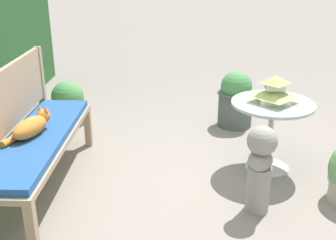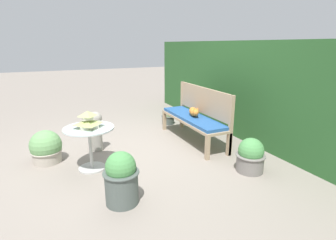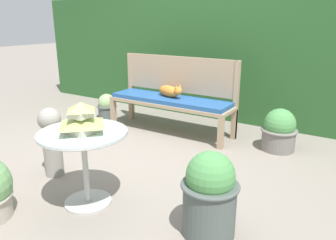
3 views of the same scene
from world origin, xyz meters
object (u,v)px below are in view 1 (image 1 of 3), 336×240
patio_table (272,117)px  garden_bust (260,165)px  potted_plant_hedge_corner (236,99)px  potted_plant_bench_left (68,104)px  cat (31,126)px  pagoda_birdhouse (274,91)px  garden_bench (38,142)px

patio_table → garden_bust: (-0.63, 0.19, -0.11)m
potted_plant_hedge_corner → potted_plant_bench_left: bearing=90.2°
cat → pagoda_birdhouse: pagoda_birdhouse is taller
pagoda_birdhouse → potted_plant_bench_left: size_ratio=0.66×
pagoda_birdhouse → potted_plant_bench_left: 2.24m
garden_bench → potted_plant_bench_left: 1.37m
garden_bench → potted_plant_hedge_corner: potted_plant_hedge_corner is taller
pagoda_birdhouse → potted_plant_hedge_corner: bearing=9.9°
cat → patio_table: size_ratio=0.64×
pagoda_birdhouse → potted_plant_bench_left: (0.97, 1.96, -0.48)m
cat → potted_plant_bench_left: 1.41m
potted_plant_bench_left → potted_plant_hedge_corner: bearing=-89.8°
patio_table → garden_bust: bearing=163.2°
garden_bust → cat: bearing=101.8°
cat → garden_bust: 1.69m
garden_bench → potted_plant_hedge_corner: (1.36, -1.65, -0.10)m
garden_bench → pagoda_birdhouse: bearing=-78.3°
garden_bench → potted_plant_hedge_corner: size_ratio=2.77×
cat → patio_table: bearing=-60.2°
garden_bench → garden_bust: size_ratio=2.54×
cat → potted_plant_bench_left: (1.37, 0.10, -0.31)m
cat → potted_plant_hedge_corner: cat is taller
patio_table → garden_bench: bearing=101.7°
garden_bench → cat: cat is taller
cat → pagoda_birdhouse: 1.90m
patio_table → garden_bust: garden_bust is taller
pagoda_birdhouse → potted_plant_bench_left: bearing=63.5°
garden_bust → garden_bench: bearing=101.0°
pagoda_birdhouse → potted_plant_hedge_corner: size_ratio=0.52×
potted_plant_hedge_corner → potted_plant_bench_left: size_ratio=1.26×
cat → garden_bench: bearing=-41.1°
cat → pagoda_birdhouse: (0.39, -1.85, 0.17)m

